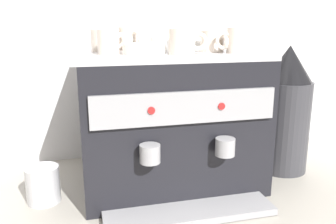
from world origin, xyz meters
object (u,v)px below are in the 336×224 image
ceramic_cup_5 (130,39)px  ceramic_bowl_3 (181,46)px  ceramic_bowl_2 (163,44)px  milk_pitcher (43,184)px  ceramic_bowl_0 (195,45)px  ceramic_cup_1 (183,42)px  ceramic_cup_3 (104,40)px  ceramic_cup_2 (235,40)px  espresso_machine (168,120)px  ceramic_bowl_1 (144,49)px  coffee_grinder (285,111)px  ceramic_cup_4 (110,42)px  ceramic_cup_0 (213,41)px

ceramic_cup_5 → ceramic_bowl_3: ceramic_cup_5 is taller
ceramic_bowl_2 → milk_pitcher: (-0.42, -0.18, -0.40)m
ceramic_bowl_3 → ceramic_cup_5: bearing=149.5°
ceramic_bowl_2 → ceramic_bowl_0: bearing=-9.3°
ceramic_cup_1 → ceramic_cup_3: size_ratio=1.02×
ceramic_bowl_3 → ceramic_cup_2: bearing=-30.5°
espresso_machine → ceramic_bowl_1: ceramic_bowl_1 is taller
ceramic_cup_1 → ceramic_bowl_0: bearing=61.7°
coffee_grinder → ceramic_bowl_3: bearing=176.5°
coffee_grinder → milk_pitcher: coffee_grinder is taller
ceramic_cup_2 → ceramic_bowl_2: ceramic_cup_2 is taller
coffee_grinder → ceramic_bowl_1: bearing=-176.6°
ceramic_cup_1 → ceramic_cup_4: 0.22m
ceramic_bowl_2 → coffee_grinder: (0.42, -0.14, -0.24)m
espresso_machine → ceramic_bowl_2: bearing=83.3°
coffee_grinder → espresso_machine: bearing=179.1°
ceramic_cup_0 → ceramic_cup_1: (-0.12, -0.06, 0.00)m
ceramic_cup_0 → ceramic_bowl_2: 0.20m
ceramic_cup_5 → ceramic_bowl_2: size_ratio=1.17×
ceramic_cup_3 → milk_pitcher: bearing=-144.8°
ceramic_bowl_1 → ceramic_bowl_3: size_ratio=1.41×
ceramic_cup_5 → milk_pitcher: ceramic_cup_5 is taller
ceramic_bowl_2 → ceramic_cup_2: bearing=-48.4°
ceramic_cup_2 → ceramic_cup_1: bearing=-176.1°
ceramic_bowl_0 → ceramic_bowl_2: size_ratio=1.23×
ceramic_cup_0 → coffee_grinder: size_ratio=0.24×
ceramic_cup_4 → ceramic_cup_5: ceramic_cup_5 is taller
ceramic_cup_2 → ceramic_bowl_0: ceramic_cup_2 is taller
ceramic_cup_0 → ceramic_cup_4: (-0.33, -0.00, 0.00)m
ceramic_cup_3 → ceramic_cup_5: ceramic_cup_5 is taller
ceramic_cup_3 → ceramic_cup_5: bearing=6.1°
ceramic_cup_1 → ceramic_cup_2: 0.17m
ceramic_cup_0 → ceramic_bowl_1: bearing=-175.4°
ceramic_cup_2 → ceramic_bowl_0: size_ratio=0.90×
ceramic_cup_1 → ceramic_bowl_3: ceramic_cup_1 is taller
ceramic_cup_0 → espresso_machine: bearing=172.3°
ceramic_cup_1 → milk_pitcher: (-0.43, 0.03, -0.42)m
ceramic_cup_3 → ceramic_cup_1: bearing=-39.9°
ceramic_cup_1 → coffee_grinder: size_ratio=0.25×
ceramic_cup_2 → ceramic_bowl_0: (-0.07, 0.18, -0.02)m
ceramic_cup_0 → ceramic_bowl_0: ceramic_cup_0 is taller
ceramic_cup_1 → coffee_grinder: 0.49m
ceramic_cup_1 → ceramic_cup_3: bearing=140.1°
ceramic_cup_5 → ceramic_bowl_2: (0.12, 0.02, -0.02)m
espresso_machine → ceramic_cup_4: size_ratio=5.62×
ceramic_cup_0 → ceramic_cup_2: (0.05, -0.05, 0.01)m
ceramic_cup_1 → ceramic_bowl_0: ceramic_cup_1 is taller
espresso_machine → ceramic_cup_4: 0.32m
ceramic_bowl_3 → ceramic_bowl_2: bearing=105.0°
ceramic_cup_1 → coffee_grinder: bearing=10.6°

